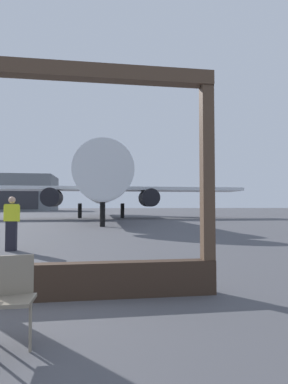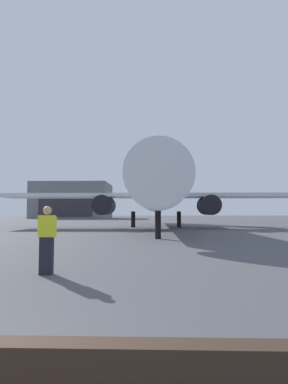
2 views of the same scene
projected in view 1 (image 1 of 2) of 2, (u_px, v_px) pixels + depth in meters
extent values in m
plane|color=#4C4C51|center=(86.00, 215.00, 44.15)|extent=(220.00, 220.00, 0.00)
cube|color=#4C3828|center=(207.00, 188.00, 5.19)|extent=(0.20, 0.20, 3.49)
cube|color=gray|center=(13.00, 301.00, 3.19)|extent=(0.40, 0.40, 0.04)
cube|color=gray|center=(14.00, 275.00, 3.37)|extent=(0.40, 0.12, 0.42)
cylinder|color=gray|center=(30.00, 328.00, 3.08)|extent=(0.03, 0.03, 0.47)
cylinder|color=gray|center=(30.00, 316.00, 3.40)|extent=(0.03, 0.03, 0.47)
cylinder|color=silver|center=(101.00, 187.00, 34.94)|extent=(3.79, 29.76, 3.79)
cone|color=silver|center=(103.00, 171.00, 18.94)|extent=(3.60, 2.60, 3.60)
cylinder|color=black|center=(103.00, 172.00, 20.82)|extent=(3.86, 0.90, 3.86)
cube|color=silver|center=(23.00, 188.00, 33.01)|extent=(14.81, 4.20, 0.36)
cube|color=silver|center=(175.00, 190.00, 35.39)|extent=(14.81, 4.20, 0.36)
cylinder|color=black|center=(52.00, 197.00, 32.05)|extent=(1.90, 3.20, 1.90)
cylinder|color=black|center=(149.00, 198.00, 33.50)|extent=(1.90, 3.20, 1.90)
cube|color=black|center=(101.00, 164.00, 48.35)|extent=(0.36, 4.40, 5.20)
cylinder|color=black|center=(103.00, 214.00, 21.00)|extent=(0.36, 0.36, 1.67)
cylinder|color=black|center=(80.00, 211.00, 34.75)|extent=(0.44, 0.44, 1.67)
cylinder|color=black|center=(122.00, 211.00, 35.43)|extent=(0.44, 0.44, 1.67)
cube|color=black|center=(11.00, 236.00, 9.90)|extent=(0.32, 0.20, 0.95)
cube|color=yellow|center=(12.00, 213.00, 9.93)|extent=(0.40, 0.22, 0.55)
sphere|color=tan|center=(12.00, 200.00, 9.95)|extent=(0.22, 0.22, 0.22)
cylinder|color=yellow|center=(19.00, 213.00, 9.89)|extent=(0.09, 0.09, 0.52)
cylinder|color=yellow|center=(5.00, 213.00, 9.97)|extent=(0.09, 0.09, 0.52)
cube|color=slate|center=(18.00, 193.00, 82.24)|extent=(19.24, 14.59, 9.32)
cube|color=#2D2D33|center=(10.00, 198.00, 74.91)|extent=(13.47, 0.10, 5.59)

